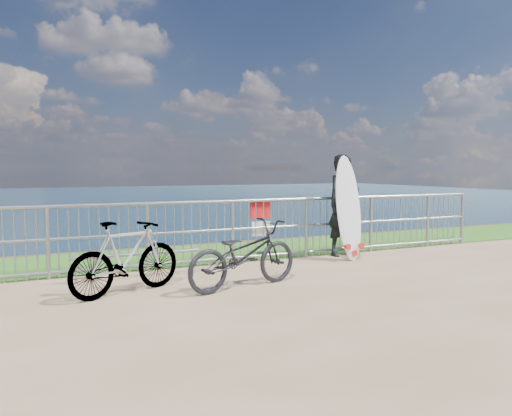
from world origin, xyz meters
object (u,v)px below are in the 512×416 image
surfer (344,205)px  surfboard (349,212)px  bicycle_near (244,254)px  bicycle_far (126,257)px

surfer → surfboard: (-0.17, -0.40, -0.08)m
bicycle_near → bicycle_far: bearing=64.4°
surfer → bicycle_near: surfer is taller
surfer → bicycle_far: surfer is taller
surfer → bicycle_far: size_ratio=1.17×
bicycle_near → bicycle_far: (-1.55, 0.34, 0.02)m
surfboard → bicycle_far: size_ratio=1.17×
surfer → bicycle_near: bearing=-154.3°
surfer → surfboard: 0.44m
bicycle_near → surfboard: bearing=-78.7°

